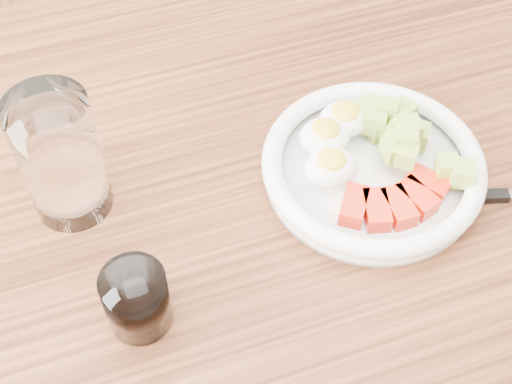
% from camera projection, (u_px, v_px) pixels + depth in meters
% --- Properties ---
extents(dining_table, '(1.50, 0.90, 0.77)m').
position_uv_depth(dining_table, '(267.00, 263.00, 0.84)').
color(dining_table, brown).
rests_on(dining_table, ground).
extents(bowl, '(0.24, 0.24, 0.06)m').
position_uv_depth(bowl, '(371.00, 163.00, 0.78)').
color(bowl, white).
rests_on(bowl, dining_table).
extents(fork, '(0.20, 0.08, 0.01)m').
position_uv_depth(fork, '(488.00, 196.00, 0.77)').
color(fork, black).
rests_on(fork, dining_table).
extents(water_glass, '(0.08, 0.08, 0.15)m').
position_uv_depth(water_glass, '(61.00, 157.00, 0.71)').
color(water_glass, white).
rests_on(water_glass, dining_table).
extents(coffee_glass, '(0.06, 0.06, 0.07)m').
position_uv_depth(coffee_glass, '(137.00, 300.00, 0.66)').
color(coffee_glass, white).
rests_on(coffee_glass, dining_table).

